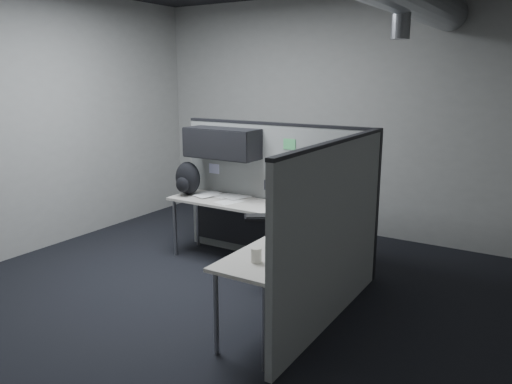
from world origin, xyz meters
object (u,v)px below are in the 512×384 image
Objects in this scene: phone at (289,245)px; monitor at (327,192)px; keyboard at (269,217)px; backpack at (187,179)px; desk at (267,225)px.

monitor is at bearing 114.49° from phone.
keyboard is 1.27× the size of backpack.
phone reaches higher than keyboard.
desk is 0.23m from keyboard.
backpack is (-1.81, -0.04, -0.04)m from monitor.
monitor is 1.16m from phone.
desk is at bearing -141.71° from monitor.
desk is at bearing -2.24° from backpack.
keyboard reaches higher than desk.
phone is (0.59, -0.69, 0.01)m from keyboard.
monitor reaches higher than desk.
keyboard is 1.45m from backpack.
monitor is at bearing 56.93° from keyboard.
desk is 5.72× the size of backpack.
keyboard is at bearing -124.43° from monitor.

